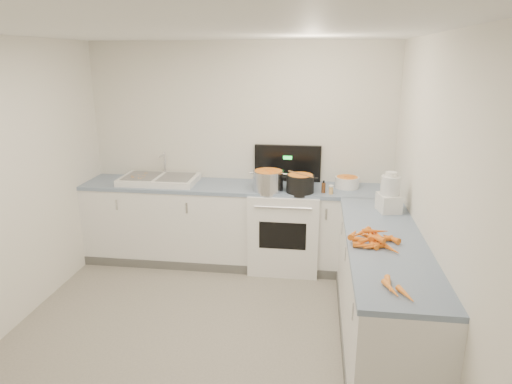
# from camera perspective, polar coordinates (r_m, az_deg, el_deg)

# --- Properties ---
(floor) EXTENTS (3.50, 4.00, 0.00)m
(floor) POSITION_cam_1_polar(r_m,az_deg,el_deg) (4.02, -6.71, -18.97)
(floor) COLOR gray
(floor) RESTS_ON ground
(ceiling) EXTENTS (3.50, 4.00, 0.00)m
(ceiling) POSITION_cam_1_polar(r_m,az_deg,el_deg) (3.28, -8.25, 19.44)
(ceiling) COLOR silver
(ceiling) RESTS_ON ground
(wall_back) EXTENTS (3.50, 0.00, 2.50)m
(wall_back) POSITION_cam_1_polar(r_m,az_deg,el_deg) (5.34, -1.91, 4.91)
(wall_back) COLOR silver
(wall_back) RESTS_ON ground
(wall_right) EXTENTS (0.00, 4.00, 2.50)m
(wall_right) POSITION_cam_1_polar(r_m,az_deg,el_deg) (3.45, 22.01, -2.89)
(wall_right) COLOR silver
(wall_right) RESTS_ON ground
(counter_back) EXTENTS (3.50, 0.62, 0.94)m
(counter_back) POSITION_cam_1_polar(r_m,az_deg,el_deg) (5.27, -2.37, -4.08)
(counter_back) COLOR white
(counter_back) RESTS_ON ground
(counter_right) EXTENTS (0.62, 2.20, 0.94)m
(counter_right) POSITION_cam_1_polar(r_m,az_deg,el_deg) (3.96, 15.45, -12.01)
(counter_right) COLOR white
(counter_right) RESTS_ON ground
(stove) EXTENTS (0.76, 0.65, 1.36)m
(stove) POSITION_cam_1_polar(r_m,az_deg,el_deg) (5.19, 3.61, -4.38)
(stove) COLOR white
(stove) RESTS_ON ground
(sink) EXTENTS (0.86, 0.52, 0.31)m
(sink) POSITION_cam_1_polar(r_m,az_deg,el_deg) (5.34, -11.99, 1.57)
(sink) COLOR white
(sink) RESTS_ON counter_back
(steel_pot) EXTENTS (0.33, 0.33, 0.24)m
(steel_pot) POSITION_cam_1_polar(r_m,az_deg,el_deg) (4.89, 1.54, 1.30)
(steel_pot) COLOR silver
(steel_pot) RESTS_ON stove
(black_pot) EXTENTS (0.30, 0.30, 0.21)m
(black_pot) POSITION_cam_1_polar(r_m,az_deg,el_deg) (4.86, 5.53, 0.94)
(black_pot) COLOR black
(black_pot) RESTS_ON stove
(wooden_spoon) EXTENTS (0.28, 0.25, 0.02)m
(wooden_spoon) POSITION_cam_1_polar(r_m,az_deg,el_deg) (4.83, 5.57, 2.25)
(wooden_spoon) COLOR #AD7A47
(wooden_spoon) RESTS_ON black_pot
(mixing_bowl) EXTENTS (0.27, 0.27, 0.12)m
(mixing_bowl) POSITION_cam_1_polar(r_m,az_deg,el_deg) (5.11, 11.30, 1.20)
(mixing_bowl) COLOR white
(mixing_bowl) RESTS_ON counter_back
(extract_bottle) EXTENTS (0.04, 0.04, 0.11)m
(extract_bottle) POSITION_cam_1_polar(r_m,az_deg,el_deg) (4.88, 8.43, 0.53)
(extract_bottle) COLOR #593319
(extract_bottle) RESTS_ON counter_back
(spice_jar) EXTENTS (0.05, 0.05, 0.08)m
(spice_jar) POSITION_cam_1_polar(r_m,az_deg,el_deg) (4.85, 9.36, 0.20)
(spice_jar) COLOR #E5B266
(spice_jar) RESTS_ON counter_back
(food_processor) EXTENTS (0.23, 0.26, 0.38)m
(food_processor) POSITION_cam_1_polar(r_m,az_deg,el_deg) (4.39, 16.34, -0.32)
(food_processor) COLOR white
(food_processor) RESTS_ON counter_right
(carrot_pile) EXTENTS (0.41, 0.43, 0.09)m
(carrot_pile) POSITION_cam_1_polar(r_m,az_deg,el_deg) (3.65, 14.32, -5.72)
(carrot_pile) COLOR orange
(carrot_pile) RESTS_ON counter_right
(peeled_carrots) EXTENTS (0.18, 0.30, 0.04)m
(peeled_carrots) POSITION_cam_1_polar(r_m,az_deg,el_deg) (2.98, 16.93, -11.48)
(peeled_carrots) COLOR orange
(peeled_carrots) RESTS_ON counter_right
(peelings) EXTENTS (0.23, 0.28, 0.01)m
(peelings) POSITION_cam_1_polar(r_m,az_deg,el_deg) (5.39, -14.29, 1.97)
(peelings) COLOR tan
(peelings) RESTS_ON sink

